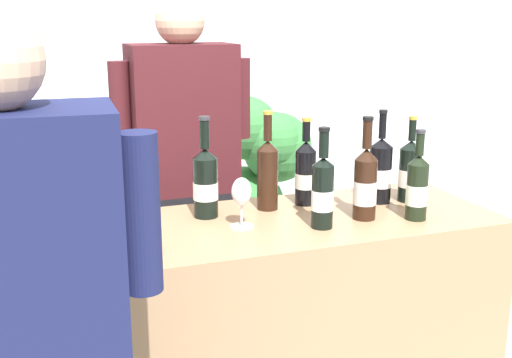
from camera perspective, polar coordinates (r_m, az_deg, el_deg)
wall_back at (r=4.52m, az=-12.69°, el=11.66°), size 8.00×0.10×2.80m
counter at (r=2.26m, az=-2.51°, el=-15.49°), size 1.86×0.57×0.93m
wine_bottle_0 at (r=2.39m, az=13.61°, el=0.69°), size 0.08×0.08×0.31m
wine_bottle_1 at (r=2.35m, az=11.07°, el=0.75°), size 0.08×0.08×0.34m
wine_bottle_2 at (r=2.14m, az=9.75°, el=-0.38°), size 0.08×0.08×0.35m
wine_bottle_3 at (r=2.14m, az=-4.55°, el=-0.25°), size 0.08×0.08×0.34m
wine_bottle_4 at (r=2.04m, az=5.98°, el=-1.10°), size 0.07×0.07×0.33m
wine_bottle_5 at (r=1.93m, az=-17.33°, el=-2.19°), size 0.07×0.07×0.34m
wine_bottle_6 at (r=2.18m, az=14.23°, el=-0.71°), size 0.07×0.07×0.30m
wine_bottle_7 at (r=2.22m, az=1.04°, el=0.63°), size 0.07×0.07×0.35m
wine_bottle_8 at (r=1.80m, az=-17.58°, el=-3.83°), size 0.08×0.08×0.33m
wine_bottle_9 at (r=2.29m, az=4.46°, el=0.59°), size 0.08×0.08×0.32m
wine_bottle_10 at (r=1.81m, az=-12.23°, el=-3.08°), size 0.08×0.08×0.33m
wine_glass at (r=2.03m, az=-1.30°, el=-1.38°), size 0.08×0.08×0.16m
person_server at (r=2.70m, az=-6.35°, el=-2.43°), size 0.58×0.25×1.67m
potted_shrub at (r=3.38m, az=0.01°, el=-0.48°), size 0.55×0.53×1.20m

